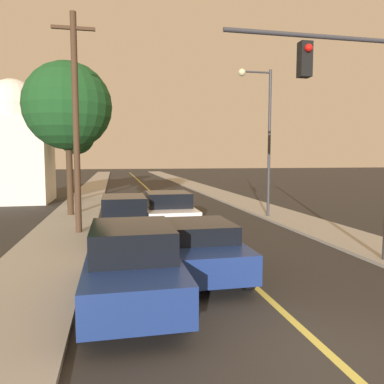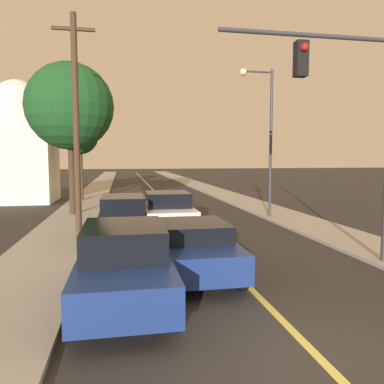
# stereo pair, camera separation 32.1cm
# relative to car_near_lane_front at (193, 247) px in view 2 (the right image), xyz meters

# --- Properties ---
(ground_plane) EXTENTS (200.00, 200.00, 0.00)m
(ground_plane) POSITION_rel_car_near_lane_front_xyz_m (1.12, -4.49, -0.75)
(ground_plane) COLOR #2D2B28
(road_surface) EXTENTS (8.00, 80.00, 0.01)m
(road_surface) POSITION_rel_car_near_lane_front_xyz_m (1.12, 31.51, -0.75)
(road_surface) COLOR #2D2B28
(road_surface) RESTS_ON ground
(sidewalk_left) EXTENTS (2.50, 80.00, 0.12)m
(sidewalk_left) POSITION_rel_car_near_lane_front_xyz_m (-4.13, 31.51, -0.69)
(sidewalk_left) COLOR #9E998E
(sidewalk_left) RESTS_ON ground
(sidewalk_right) EXTENTS (2.50, 80.00, 0.12)m
(sidewalk_right) POSITION_rel_car_near_lane_front_xyz_m (6.37, 31.51, -0.69)
(sidewalk_right) COLOR #9E998E
(sidewalk_right) RESTS_ON ground
(car_near_lane_front) EXTENTS (1.97, 4.20, 1.42)m
(car_near_lane_front) POSITION_rel_car_near_lane_front_xyz_m (0.00, 0.00, 0.00)
(car_near_lane_front) COLOR navy
(car_near_lane_front) RESTS_ON ground
(car_near_lane_second) EXTENTS (2.02, 4.14, 1.68)m
(car_near_lane_second) POSITION_rel_car_near_lane_front_xyz_m (0.00, 5.55, 0.10)
(car_near_lane_second) COLOR white
(car_near_lane_second) RESTS_ON ground
(car_outer_lane_front) EXTENTS (1.95, 4.65, 1.68)m
(car_outer_lane_front) POSITION_rel_car_near_lane_front_xyz_m (-1.76, -1.54, 0.10)
(car_outer_lane_front) COLOR navy
(car_outer_lane_front) RESTS_ON ground
(car_outer_lane_second) EXTENTS (1.88, 4.94, 1.64)m
(car_outer_lane_second) POSITION_rel_car_near_lane_front_xyz_m (-1.76, 4.72, 0.07)
(car_outer_lane_second) COLOR black
(car_outer_lane_second) RESTS_ON ground
(traffic_signal_mast) EXTENTS (4.99, 0.42, 6.32)m
(traffic_signal_mast) POSITION_rel_car_near_lane_front_xyz_m (4.39, -0.07, 3.66)
(traffic_signal_mast) COLOR #333338
(traffic_signal_mast) RESTS_ON ground
(streetlamp_right) EXTENTS (1.71, 0.36, 7.20)m
(streetlamp_right) POSITION_rel_car_near_lane_front_xyz_m (5.09, 8.23, 3.96)
(streetlamp_right) COLOR #333338
(streetlamp_right) RESTS_ON ground
(utility_pole_left) EXTENTS (1.60, 0.24, 8.36)m
(utility_pole_left) POSITION_rel_car_near_lane_front_xyz_m (-3.48, 5.86, 3.71)
(utility_pole_left) COLOR #422D1E
(utility_pole_left) RESTS_ON ground
(tree_left_near) EXTENTS (2.53, 2.53, 5.68)m
(tree_left_near) POSITION_rel_car_near_lane_front_xyz_m (-4.61, 17.72, 3.72)
(tree_left_near) COLOR #4C3823
(tree_left_near) RESTS_ON ground
(tree_left_far) EXTENTS (4.38, 4.38, 7.70)m
(tree_left_far) POSITION_rel_car_near_lane_front_xyz_m (-4.30, 10.70, 4.86)
(tree_left_far) COLOR #3D2B1C
(tree_left_far) RESTS_ON ground
(domed_building_left) EXTENTS (4.51, 4.51, 8.28)m
(domed_building_left) POSITION_rel_car_near_lane_front_xyz_m (-8.64, 18.13, 3.01)
(domed_building_left) COLOR silver
(domed_building_left) RESTS_ON ground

